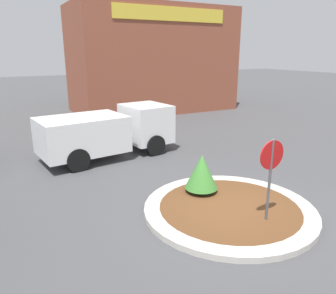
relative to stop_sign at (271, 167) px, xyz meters
name	(u,v)px	position (x,y,z in m)	size (l,w,h in m)	color
ground_plane	(229,212)	(-0.39, 1.05, -1.63)	(120.00, 120.00, 0.00)	#474749
traffic_island	(229,209)	(-0.39, 1.05, -1.55)	(4.86, 4.86, 0.16)	#BCB7AD
stop_sign	(271,167)	(0.00, 0.00, 0.00)	(0.76, 0.07, 2.34)	#4C4C51
island_shrub	(202,171)	(-0.52, 2.28, -0.79)	(1.02, 1.02, 1.22)	brown
utility_truck	(108,131)	(-1.75, 7.63, -0.48)	(5.88, 2.86, 2.09)	white
storefront_building	(153,60)	(5.32, 17.73, 2.18)	(11.89, 6.07, 7.61)	brown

